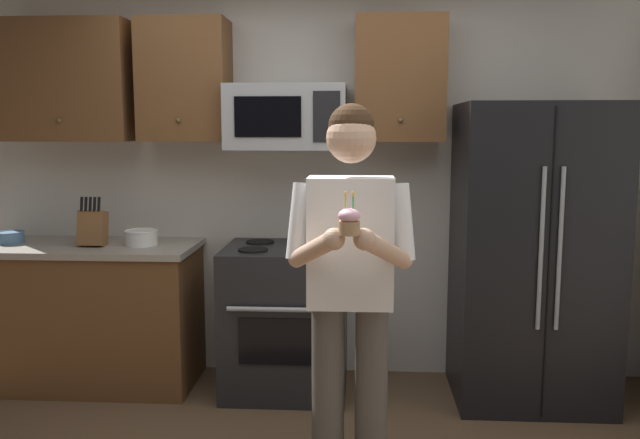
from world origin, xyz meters
The scene contains 11 objects.
wall_back centered at (0.00, 1.75, 1.30)m, with size 4.40×0.10×2.60m, color beige.
oven_range centered at (-0.15, 1.36, 0.46)m, with size 0.76×0.70×0.93m.
microwave centered at (-0.15, 1.48, 1.72)m, with size 0.74×0.41×0.40m.
refrigerator centered at (1.35, 1.32, 0.90)m, with size 0.90×0.75×1.80m.
cabinet_row_upper centered at (-0.72, 1.53, 1.95)m, with size 2.78×0.36×0.76m.
counter_left centered at (-1.45, 1.38, 0.46)m, with size 1.44×0.66×0.92m.
knife_block centered at (-1.36, 1.33, 1.04)m, with size 0.16×0.15×0.32m.
bowl_large_white centered at (-1.07, 1.37, 0.97)m, with size 0.21×0.21×0.10m.
bowl_small_colored centered at (-1.92, 1.38, 0.96)m, with size 0.17×0.17×0.08m.
person centered at (0.27, 0.23, 1.00)m, with size 0.60×0.48×1.76m.
cupcake centered at (0.27, -0.10, 1.29)m, with size 0.09×0.09×0.17m.
Camera 1 is at (0.32, -2.66, 1.65)m, focal length 37.07 mm.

